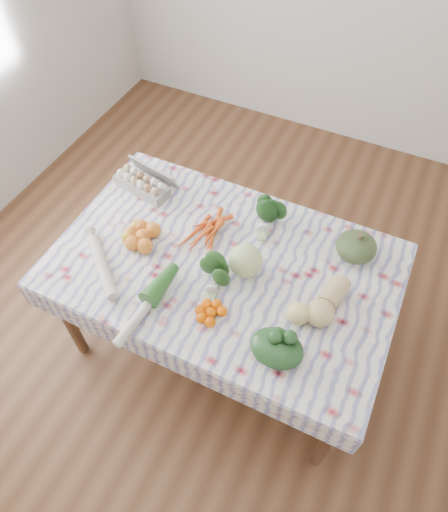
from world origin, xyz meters
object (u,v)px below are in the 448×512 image
Objects in this scene: kabocha_squash at (356,247)px; grapefruit at (299,314)px; butternut_squash at (328,300)px; egg_carton at (142,184)px; dining_table at (224,273)px; cabbage at (246,260)px.

kabocha_squash is 1.90× the size of grapefruit.
egg_carton is at bearing 175.62° from butternut_squash.
butternut_squash is at bearing -3.43° from egg_carton.
dining_table is 0.20m from cabbage.
dining_table is at bearing -178.00° from cabbage.
butternut_squash is at bearing 49.89° from grapefruit.
kabocha_squash is at bearing 95.04° from butternut_squash.
dining_table is 0.47m from grapefruit.
grapefruit is at bearing -18.36° from dining_table.
kabocha_squash is at bearing 30.24° from dining_table.
cabbage reaches higher than dining_table.
egg_carton is 1.19m from butternut_squash.
grapefruit is at bearing -120.23° from butternut_squash.
kabocha_squash is 1.22× the size of cabbage.
kabocha_squash is (0.56, 0.32, 0.15)m from dining_table.
cabbage is at bearing -8.63° from egg_carton.
dining_table is 5.89× the size of butternut_squash.
kabocha_squash is (1.18, 0.06, 0.02)m from egg_carton.
egg_carton is at bearing 160.55° from cabbage.
cabbage is 0.42m from butternut_squash.
cabbage is (0.74, -0.26, 0.04)m from egg_carton.
egg_carton is 2.00× the size of cabbage.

